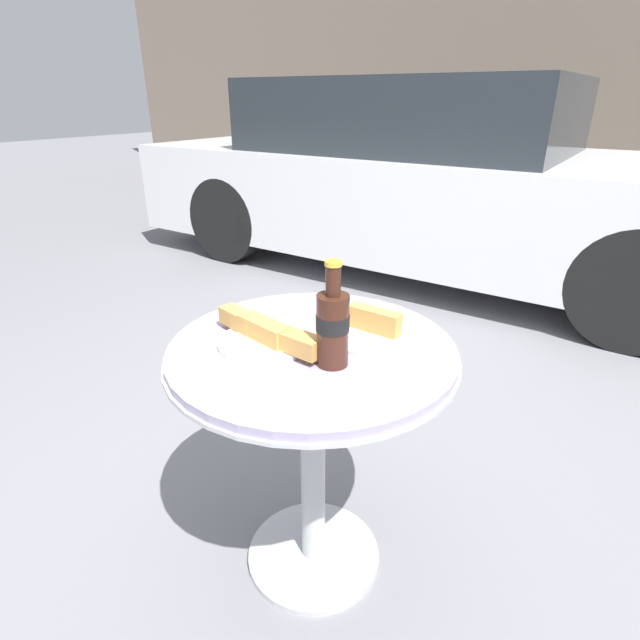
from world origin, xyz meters
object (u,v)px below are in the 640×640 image
at_px(bistro_table, 312,402).
at_px(parked_car, 430,182).
at_px(lunch_plate_near, 266,336).
at_px(lunch_plate_far, 375,329).
at_px(cola_bottle_left, 333,325).

distance_m(bistro_table, parked_car, 2.85).
bearing_deg(lunch_plate_near, lunch_plate_far, 44.76).
bearing_deg(cola_bottle_left, parked_car, 108.13).
bearing_deg(bistro_table, lunch_plate_far, 52.70).
relative_size(cola_bottle_left, lunch_plate_far, 0.91).
bearing_deg(cola_bottle_left, bistro_table, 150.14).
xyz_separation_m(lunch_plate_near, parked_car, (-0.73, 2.78, -0.08)).
bearing_deg(parked_car, cola_bottle_left, -71.87).
bearing_deg(bistro_table, parked_car, 106.78).
xyz_separation_m(bistro_table, lunch_plate_far, (0.10, 0.13, 0.17)).
xyz_separation_m(bistro_table, lunch_plate_near, (-0.09, -0.06, 0.18)).
relative_size(bistro_table, lunch_plate_far, 2.69).
relative_size(lunch_plate_far, parked_car, 0.06).
xyz_separation_m(bistro_table, cola_bottle_left, (0.09, -0.05, 0.25)).
relative_size(lunch_plate_near, lunch_plate_far, 1.23).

